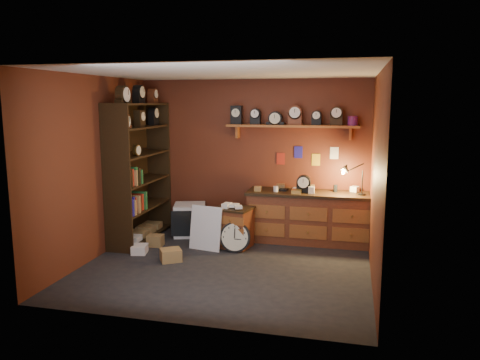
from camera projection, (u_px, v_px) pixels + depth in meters
name	position (u px, v px, depth m)	size (l,w,h in m)	color
floor	(226.00, 266.00, 6.66)	(4.00, 4.00, 0.00)	black
room_shell	(230.00, 145.00, 6.47)	(4.02, 3.62, 2.71)	#5E2816
shelving_unit	(138.00, 166.00, 7.81)	(0.47, 1.60, 2.58)	black
workbench	(310.00, 214.00, 7.76)	(2.09, 0.66, 1.36)	brown
low_cabinet	(234.00, 225.00, 7.52)	(0.66, 0.59, 0.74)	brown
big_round_clock	(235.00, 237.00, 7.28)	(0.48, 0.16, 0.48)	black
white_panel	(206.00, 249.00, 7.44)	(0.53, 0.02, 0.71)	silver
mini_fridge	(190.00, 220.00, 8.19)	(0.66, 0.68, 0.55)	silver
floor_box_a	(171.00, 255.00, 6.87)	(0.29, 0.25, 0.18)	#9A7543
floor_box_b	(140.00, 249.00, 7.23)	(0.22, 0.26, 0.13)	white
floor_box_c	(155.00, 241.00, 7.59)	(0.24, 0.20, 0.18)	#9A7543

